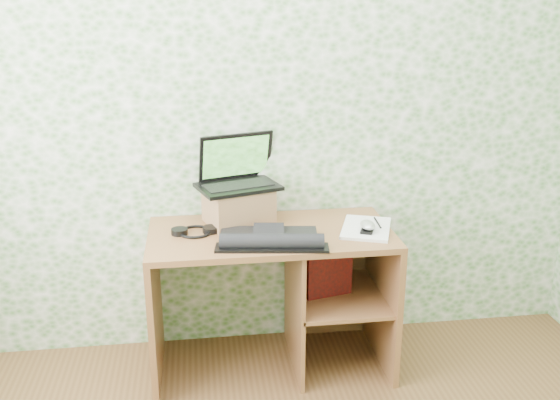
{
  "coord_description": "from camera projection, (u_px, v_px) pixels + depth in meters",
  "views": [
    {
      "loc": [
        -0.35,
        -1.4,
        1.86
      ],
      "look_at": [
        0.04,
        1.39,
        0.93
      ],
      "focal_mm": 40.0,
      "sensor_mm": 36.0,
      "label": 1
    }
  ],
  "objects": [
    {
      "name": "laptop",
      "position": [
        237.0,
        174.0,
        3.15
      ],
      "size": [
        0.45,
        0.38,
        0.26
      ],
      "rotation": [
        0.0,
        0.0,
        0.31
      ],
      "color": "black",
      "rests_on": "riser"
    },
    {
      "name": "keyboard",
      "position": [
        270.0,
        238.0,
        2.91
      ],
      "size": [
        0.53,
        0.33,
        0.07
      ],
      "rotation": [
        0.0,
        0.0,
        -0.14
      ],
      "color": "black",
      "rests_on": "desk"
    },
    {
      "name": "mouse",
      "position": [
        368.0,
        227.0,
        3.03
      ],
      "size": [
        0.11,
        0.13,
        0.04
      ],
      "primitive_type": "ellipsoid",
      "rotation": [
        0.0,
        0.0,
        -0.4
      ],
      "color": "silver",
      "rests_on": "notepad"
    },
    {
      "name": "pen",
      "position": [
        378.0,
        223.0,
        3.13
      ],
      "size": [
        0.02,
        0.15,
        0.01
      ],
      "primitive_type": "cylinder",
      "rotation": [
        1.57,
        0.0,
        -0.07
      ],
      "color": "black",
      "rests_on": "notepad"
    },
    {
      "name": "riser",
      "position": [
        238.0,
        206.0,
        3.16
      ],
      "size": [
        0.37,
        0.34,
        0.19
      ],
      "primitive_type": "cube",
      "rotation": [
        0.0,
        0.0,
        0.31
      ],
      "color": "brown",
      "rests_on": "desk"
    },
    {
      "name": "red_box",
      "position": [
        328.0,
        268.0,
        3.17
      ],
      "size": [
        0.25,
        0.13,
        0.29
      ],
      "primitive_type": "cube",
      "rotation": [
        0.0,
        0.0,
        0.23
      ],
      "color": "maroon",
      "rests_on": "desk"
    },
    {
      "name": "desk",
      "position": [
        285.0,
        278.0,
        3.19
      ],
      "size": [
        1.2,
        0.6,
        0.75
      ],
      "color": "brown",
      "rests_on": "floor"
    },
    {
      "name": "notepad",
      "position": [
        366.0,
        228.0,
        3.09
      ],
      "size": [
        0.33,
        0.38,
        0.02
      ],
      "primitive_type": "cube",
      "rotation": [
        0.0,
        0.0,
        -0.35
      ],
      "color": "silver",
      "rests_on": "desk"
    },
    {
      "name": "headphones",
      "position": [
        195.0,
        231.0,
        3.04
      ],
      "size": [
        0.23,
        0.17,
        0.03
      ],
      "rotation": [
        0.0,
        0.0,
        0.04
      ],
      "color": "black",
      "rests_on": "desk"
    },
    {
      "name": "wall_back",
      "position": [
        263.0,
        110.0,
        3.19
      ],
      "size": [
        3.5,
        0.0,
        3.5
      ],
      "primitive_type": "plane",
      "rotation": [
        1.57,
        0.0,
        0.0
      ],
      "color": "silver",
      "rests_on": "ground"
    }
  ]
}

